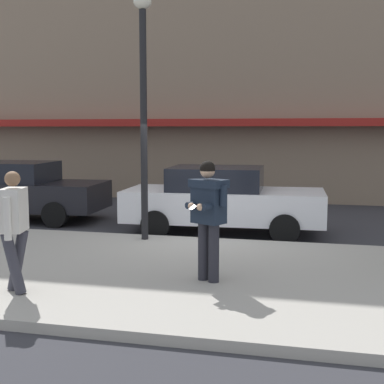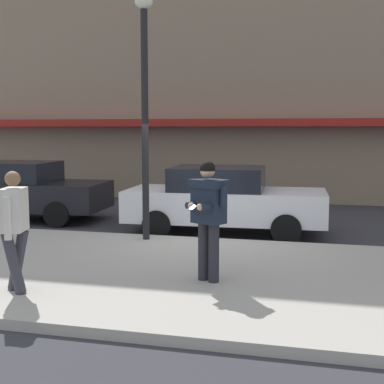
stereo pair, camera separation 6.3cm
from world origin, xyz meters
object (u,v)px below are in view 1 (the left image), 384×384
parked_sedan_near (18,190)px  street_lamp_post (143,92)px  parked_sedan_mid (222,200)px  man_texting_on_phone (208,208)px  pedestrian_in_light_coat (14,224)px

parked_sedan_near → street_lamp_post: street_lamp_post is taller
parked_sedan_mid → man_texting_on_phone: size_ratio=2.54×
pedestrian_in_light_coat → parked_sedan_near: bearing=121.1°
parked_sedan_near → man_texting_on_phone: (6.15, -4.91, 0.46)m
parked_sedan_mid → street_lamp_post: bearing=-128.9°
pedestrian_in_light_coat → street_lamp_post: street_lamp_post is taller
parked_sedan_mid → street_lamp_post: 3.15m
parked_sedan_mid → pedestrian_in_light_coat: bearing=-109.4°
man_texting_on_phone → pedestrian_in_light_coat: size_ratio=1.06×
parked_sedan_mid → street_lamp_post: street_lamp_post is taller
man_texting_on_phone → street_lamp_post: 3.78m
parked_sedan_mid → pedestrian_in_light_coat: (-1.93, -5.46, 0.32)m
parked_sedan_mid → man_texting_on_phone: bearing=-82.5°
parked_sedan_mid → pedestrian_in_light_coat: pedestrian_in_light_coat is taller
parked_sedan_near → man_texting_on_phone: bearing=-38.6°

